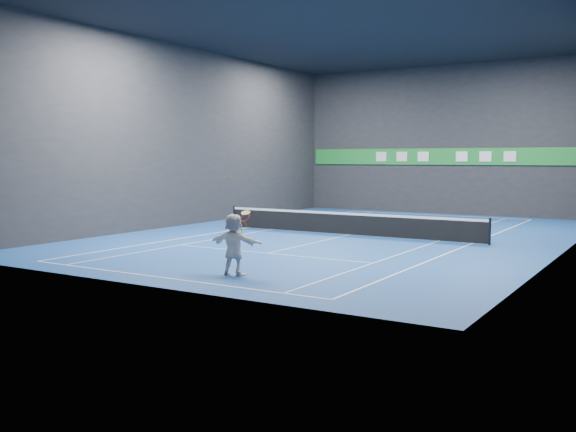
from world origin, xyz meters
The scene contains 20 objects.
ground centered at (0.00, 0.00, 0.00)m, with size 26.00×26.00×0.00m, color #1B4995.
ceiling centered at (0.00, 0.00, 9.00)m, with size 26.00×26.00×0.00m, color black.
wall_back centered at (0.00, 13.00, 4.50)m, with size 18.00×0.10×9.00m, color #27282A.
wall_front centered at (0.00, -13.00, 4.50)m, with size 18.00×0.10×9.00m, color #27282A.
wall_left centered at (-9.00, 0.00, 4.50)m, with size 0.10×26.00×9.00m, color #27282A.
wall_right centered at (9.00, 0.00, 4.50)m, with size 0.10×26.00×9.00m, color #27282A.
baseline_near centered at (0.00, -11.89, 0.00)m, with size 10.98×0.08×0.01m, color white.
baseline_far centered at (0.00, 11.89, 0.00)m, with size 10.98×0.08×0.01m, color white.
sideline_doubles_left centered at (-5.49, 0.00, 0.00)m, with size 0.08×23.78×0.01m, color white.
sideline_doubles_right centered at (5.49, 0.00, 0.00)m, with size 0.08×23.78×0.01m, color white.
sideline_singles_left centered at (-4.11, 0.00, 0.00)m, with size 0.06×23.78×0.01m, color white.
sideline_singles_right centered at (4.11, 0.00, 0.00)m, with size 0.06×23.78×0.01m, color white.
service_line_near centered at (0.00, -6.40, 0.00)m, with size 8.23×0.06×0.01m, color white.
service_line_far centered at (0.00, 6.40, 0.00)m, with size 8.23×0.06×0.01m, color white.
center_service_line centered at (0.00, 0.00, 0.00)m, with size 0.06×12.80×0.01m, color white.
player centered at (1.54, -10.49, 0.90)m, with size 1.67×0.53×1.80m, color silver.
tennis_ball centered at (1.34, -10.40, 2.83)m, with size 0.06×0.06×0.06m, color #C4D523.
tennis_net centered at (0.00, 0.00, 0.54)m, with size 12.50×0.10×1.07m.
sponsor_banner centered at (0.00, 12.93, 3.50)m, with size 17.64×0.11×1.00m.
tennis_racket centered at (1.89, -10.44, 1.67)m, with size 0.43×0.36×0.71m.
Camera 1 is at (12.55, -25.36, 3.39)m, focal length 40.00 mm.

